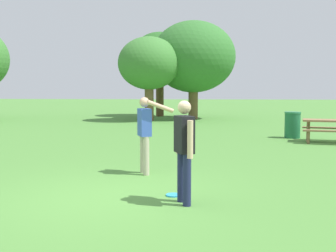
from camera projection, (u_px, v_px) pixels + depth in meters
The scene contains 9 objects.
ground_plane at pixel (112, 198), 7.07m from camera, with size 120.00×120.00×0.00m, color #4C8438.
person_thrower at pixel (184, 145), 6.61m from camera, with size 0.35×0.57×1.64m.
person_catcher at pixel (145, 129), 8.92m from camera, with size 0.81×0.57×1.64m.
frisbee at pixel (173, 195), 7.18m from camera, with size 0.25×0.25×0.03m, color #2D9EDB.
picnic_table_near at pixel (329, 126), 14.13m from camera, with size 1.97×1.75×0.77m.
trash_can_beside_table at pixel (292, 125), 15.41m from camera, with size 0.59×0.59×0.96m.
tree_broad_center at pixel (149, 64), 23.07m from camera, with size 3.41×3.41×4.63m.
tree_far_right at pixel (160, 57), 26.92m from camera, with size 3.61×3.61×5.38m.
tree_slender_mid at pixel (193, 57), 24.49m from camera, with size 4.88×4.88×5.71m.
Camera 1 is at (1.50, -6.83, 1.84)m, focal length 45.02 mm.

